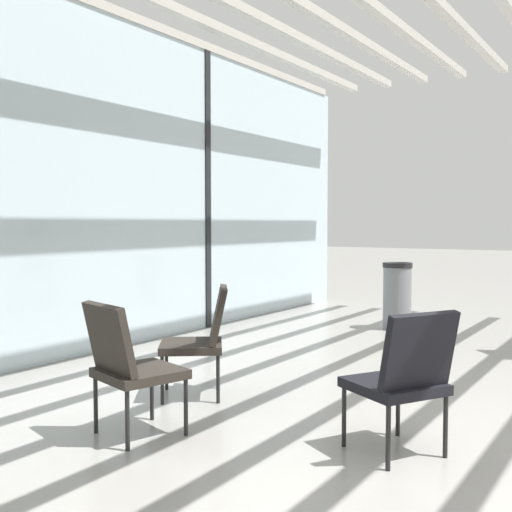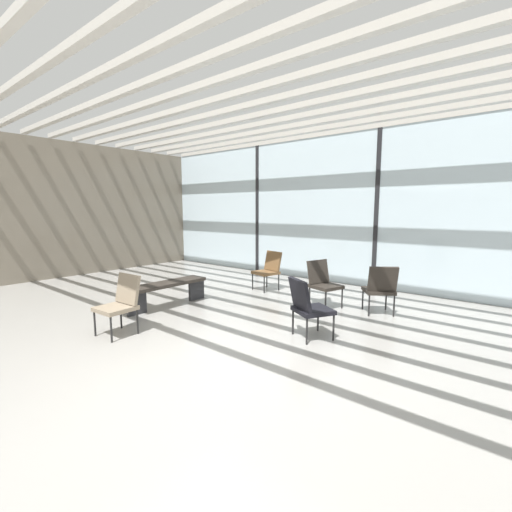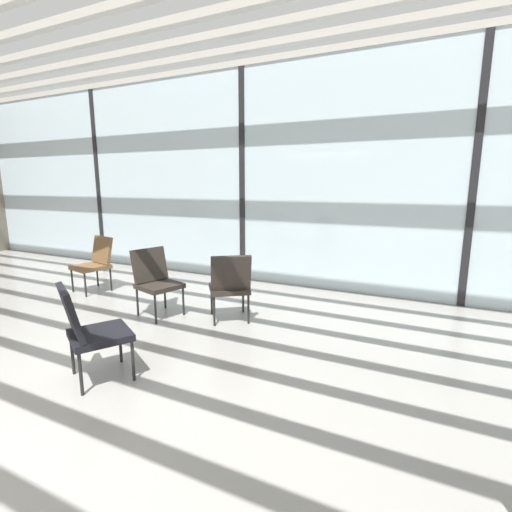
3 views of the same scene
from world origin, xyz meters
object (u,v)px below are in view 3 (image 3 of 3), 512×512
object	(u,v)px
lounge_chair_4	(95,260)
lounge_chair_0	(155,278)
parked_airplane	(380,175)
lounge_chair_5	(230,283)
lounge_chair_3	(88,327)

from	to	relation	value
lounge_chair_4	lounge_chair_0	bearing A→B (deg)	-2.84
parked_airplane	lounge_chair_5	bearing A→B (deg)	-95.27
lounge_chair_0	lounge_chair_3	bearing A→B (deg)	-141.64
lounge_chair_0	lounge_chair_4	world-z (taller)	same
lounge_chair_0	lounge_chair_3	distance (m)	1.71
lounge_chair_4	lounge_chair_5	bearing A→B (deg)	7.09
parked_airplane	lounge_chair_5	xyz separation A→B (m)	(-0.68, -7.34, -1.44)
parked_airplane	lounge_chair_3	distance (m)	9.28
lounge_chair_3	lounge_chair_5	bearing A→B (deg)	-72.00
parked_airplane	lounge_chair_4	size ratio (longest dim) A/B	13.23
lounge_chair_0	lounge_chair_5	size ratio (longest dim) A/B	1.00
lounge_chair_0	lounge_chair_5	xyz separation A→B (m)	(1.01, 0.19, 0.00)
lounge_chair_4	lounge_chair_5	xyz separation A→B (m)	(2.64, -0.27, 0.00)
parked_airplane	lounge_chair_3	xyz separation A→B (m)	(-1.05, -9.11, -1.44)
lounge_chair_3	lounge_chair_5	distance (m)	1.82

